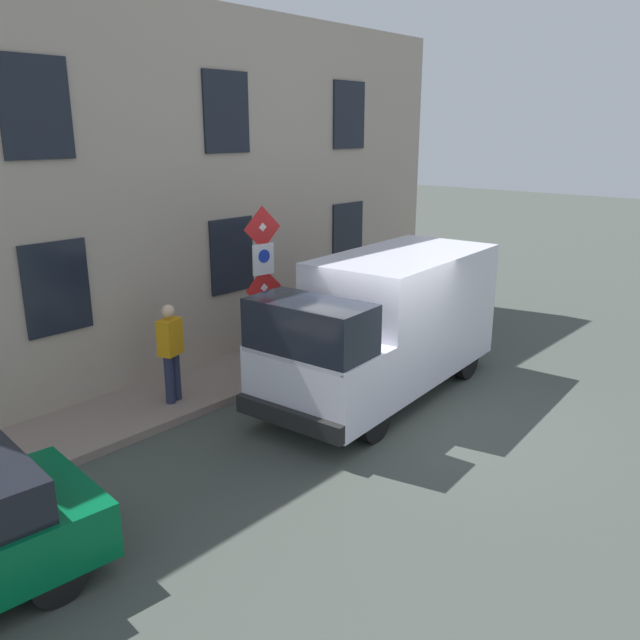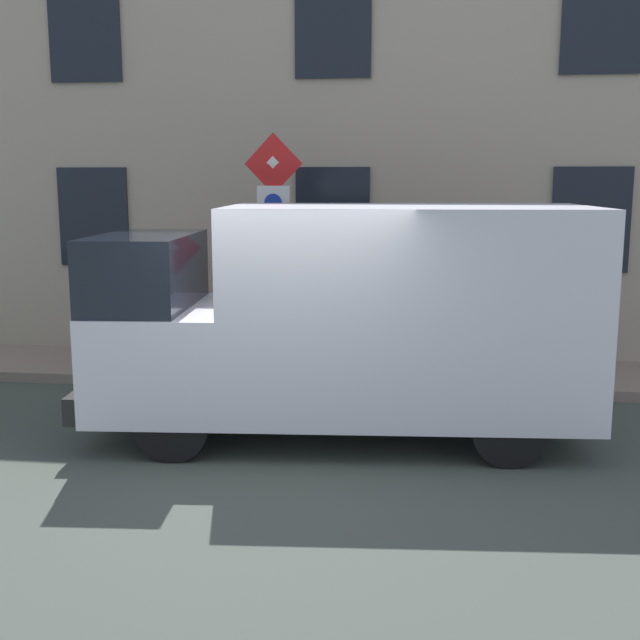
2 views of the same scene
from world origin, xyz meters
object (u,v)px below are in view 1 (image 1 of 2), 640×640
object	(u,v)px
bicycle_blue	(289,329)
bicycle_red	(320,319)
sign_post_stacked	(263,274)
bicycle_orange	(348,310)
delivery_van	(386,323)
pedestrian	(171,350)
litter_bin	(295,341)

from	to	relation	value
bicycle_blue	bicycle_red	bearing A→B (deg)	174.74
bicycle_blue	sign_post_stacked	bearing A→B (deg)	25.40
bicycle_orange	bicycle_blue	xyz separation A→B (m)	(-0.00, 2.01, 0.00)
delivery_van	bicycle_blue	world-z (taller)	delivery_van
bicycle_orange	pedestrian	size ratio (longest dim) A/B	0.99
pedestrian	litter_bin	size ratio (longest dim) A/B	1.91
litter_bin	bicycle_orange	bearing A→B (deg)	-72.65
bicycle_red	pedestrian	size ratio (longest dim) A/B	1.00
sign_post_stacked	pedestrian	world-z (taller)	sign_post_stacked
sign_post_stacked	bicycle_blue	distance (m)	2.55
sign_post_stacked	litter_bin	xyz separation A→B (m)	(0.15, -0.95, -1.55)
bicycle_orange	bicycle_blue	world-z (taller)	same
bicycle_orange	bicycle_blue	size ratio (longest dim) A/B	1.00
bicycle_orange	pedestrian	bearing A→B (deg)	14.07
bicycle_red	bicycle_orange	bearing A→B (deg)	-172.88
delivery_van	litter_bin	distance (m)	2.19
bicycle_blue	pedestrian	bearing A→B (deg)	4.31
sign_post_stacked	bicycle_orange	world-z (taller)	sign_post_stacked
bicycle_orange	bicycle_red	xyz separation A→B (m)	(-0.00, 1.01, 0.00)
sign_post_stacked	bicycle_blue	world-z (taller)	sign_post_stacked
bicycle_blue	litter_bin	bearing A→B (deg)	44.11
bicycle_orange	bicycle_red	distance (m)	1.01
sign_post_stacked	bicycle_orange	xyz separation A→B (m)	(1.00, -3.69, -1.63)
sign_post_stacked	litter_bin	distance (m)	1.83
delivery_van	pedestrian	bearing A→B (deg)	-42.01
bicycle_red	bicycle_blue	xyz separation A→B (m)	(-0.00, 1.01, 0.00)
bicycle_orange	delivery_van	bearing A→B (deg)	56.93
sign_post_stacked	litter_bin	size ratio (longest dim) A/B	3.45
bicycle_red	sign_post_stacked	bearing A→B (deg)	27.57
bicycle_blue	delivery_van	bearing A→B (deg)	74.75
delivery_van	bicycle_blue	bearing A→B (deg)	-104.25
bicycle_orange	litter_bin	distance (m)	2.87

